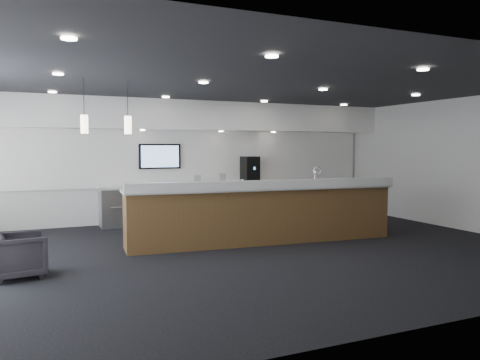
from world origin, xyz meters
name	(u,v)px	position (x,y,z in m)	size (l,w,h in m)	color
ground	(266,249)	(0.00, 0.00, 0.00)	(10.00, 10.00, 0.00)	black
ceiling	(267,85)	(0.00, 0.00, 3.00)	(10.00, 8.00, 0.02)	black
back_wall	(197,162)	(0.00, 4.00, 1.50)	(10.00, 0.02, 3.00)	silver
right_wall	(465,164)	(5.00, 0.00, 1.50)	(0.02, 8.00, 3.00)	silver
soffit_bulkhead	(202,116)	(0.00, 3.55, 2.65)	(10.00, 0.90, 0.70)	white
alcove_panel	(197,158)	(0.00, 3.97, 1.60)	(9.80, 0.06, 1.40)	white
back_credenza	(202,202)	(0.00, 3.64, 0.48)	(5.06, 0.66, 0.95)	#999DA1
wall_tv	(160,156)	(-1.00, 3.91, 1.65)	(1.05, 0.08, 0.62)	black
pendant_left	(124,126)	(-2.40, 0.80, 2.25)	(0.12, 0.12, 0.30)	#F7EAC0
pendant_right	(82,125)	(-3.10, 0.80, 2.25)	(0.12, 0.12, 0.30)	#F7EAC0
ceiling_can_lights	(267,86)	(0.00, 0.00, 2.97)	(7.00, 5.00, 0.02)	white
service_counter	(263,213)	(0.24, 0.62, 0.57)	(5.45, 1.32, 1.49)	brown
coffee_machine	(250,169)	(1.38, 3.70, 1.29)	(0.40, 0.52, 0.68)	black
info_sign_left	(197,180)	(-0.15, 3.50, 1.07)	(0.17, 0.02, 0.24)	silver
info_sign_right	(223,178)	(0.54, 3.55, 1.08)	(0.19, 0.02, 0.26)	silver
armchair	(20,256)	(-4.09, -0.24, 0.32)	(0.68, 0.70, 0.64)	black
cup_0	(247,181)	(1.24, 3.58, 0.99)	(0.09, 0.09, 0.09)	white
cup_1	(242,181)	(1.10, 3.58, 0.99)	(0.09, 0.09, 0.09)	white
cup_2	(237,181)	(0.96, 3.58, 0.99)	(0.09, 0.09, 0.09)	white
cup_3	(232,181)	(0.82, 3.58, 0.99)	(0.09, 0.09, 0.09)	white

